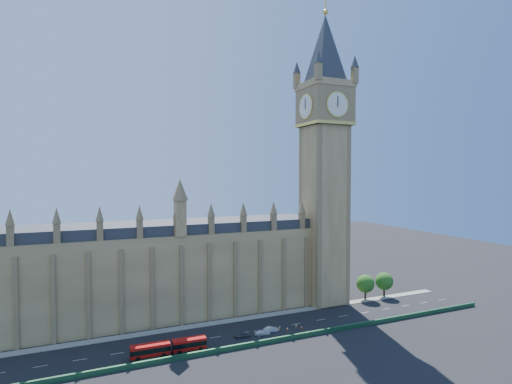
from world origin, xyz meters
name	(u,v)px	position (x,y,z in m)	size (l,w,h in m)	color
ground	(230,335)	(0.00, 0.00, 0.00)	(400.00, 400.00, 0.00)	black
palace_westminster	(122,273)	(-25.00, 22.00, 13.86)	(120.00, 20.00, 28.00)	olive
elizabeth_tower	(325,137)	(38.00, 13.99, 54.56)	(20.59, 20.59, 105.00)	olive
bridge_parapet	(242,346)	(0.00, -9.00, 0.60)	(160.00, 0.60, 1.20)	#1E4C2D
kerb_north	(218,322)	(0.00, 9.50, 0.08)	(160.00, 3.00, 0.16)	gray
tree_east_near	(366,283)	(52.22, 10.08, 5.64)	(6.00, 6.00, 8.50)	#382619
tree_east_far	(385,281)	(60.22, 10.08, 5.64)	(6.00, 6.00, 8.50)	#382619
red_bus	(169,347)	(-16.86, -5.06, 1.57)	(17.64, 3.20, 2.99)	#AF0C0B
car_grey	(243,335)	(2.58, -2.90, 0.66)	(1.55, 3.85, 1.31)	#3D3F44
car_silver	(271,329)	(10.95, -2.46, 0.69)	(1.47, 4.21, 1.39)	#B6B9BE
car_white	(262,333)	(7.95, -3.40, 0.61)	(1.72, 4.22, 1.23)	white
cone_a	(279,327)	(14.00, -1.31, 0.36)	(0.54, 0.54, 0.74)	black
cone_b	(302,327)	(19.64, -3.66, 0.33)	(0.45, 0.45, 0.68)	black
cone_c	(287,329)	(15.42, -3.20, 0.39)	(0.53, 0.53, 0.80)	black
cone_d	(296,325)	(18.91, -1.82, 0.36)	(0.59, 0.59, 0.73)	black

